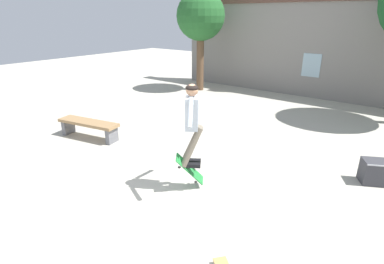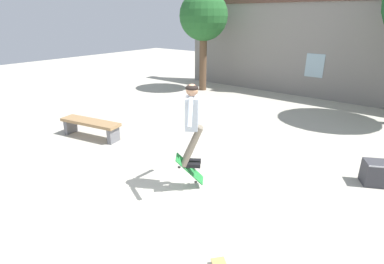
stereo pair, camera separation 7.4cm
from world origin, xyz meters
name	(u,v)px [view 1 (the left image)]	position (x,y,z in m)	size (l,w,h in m)	color
ground_plane	(176,212)	(0.00, 0.00, 0.00)	(40.00, 40.00, 0.00)	#B2AD9E
building_backdrop	(334,47)	(-0.02, 9.35, 1.99)	(13.86, 0.52, 5.19)	gray
tree_left	(201,17)	(-4.95, 7.58, 3.05)	(2.01, 2.01, 4.11)	brown
park_bench	(89,126)	(-3.99, 1.13, 0.35)	(1.82, 0.79, 0.48)	#99754C
skater	(192,118)	(-0.22, 0.76, 1.43)	(0.71, 1.02, 1.52)	#9EA8B2
skateboard_flipping	(190,169)	(-0.24, 0.72, 0.42)	(0.40, 0.62, 0.70)	#237F38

